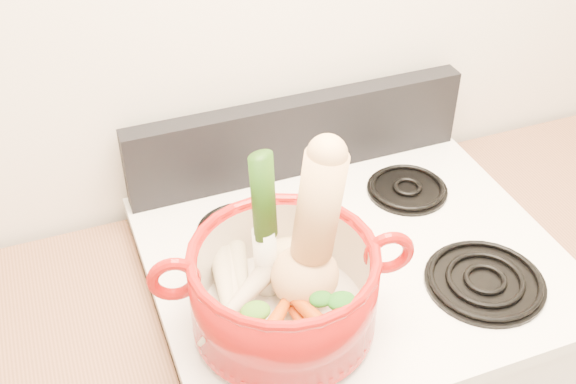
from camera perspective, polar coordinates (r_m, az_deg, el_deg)
name	(u,v)px	position (r m, az deg, el deg)	size (l,w,h in m)	color
wall_back	(290,15)	(1.49, 0.20, 13.84)	(3.50, 0.02, 2.60)	silver
cooktop	(354,260)	(1.43, 5.27, -5.33)	(0.78, 0.67, 0.03)	white
control_backsplash	(299,136)	(1.57, 0.84, 4.46)	(0.76, 0.05, 0.18)	black
burner_front_left	(294,337)	(1.25, 0.49, -11.39)	(0.22, 0.22, 0.02)	black
burner_front_right	(485,280)	(1.39, 15.31, -6.74)	(0.22, 0.22, 0.02)	black
burner_back_left	(240,229)	(1.45, -3.84, -2.96)	(0.17, 0.17, 0.02)	black
burner_back_right	(407,188)	(1.58, 9.41, 0.31)	(0.17, 0.17, 0.02)	black
dutch_oven	(284,289)	(1.21, -0.34, -7.64)	(0.31, 0.31, 0.15)	#980C0A
pot_handle_left	(174,279)	(1.16, -9.02, -6.82)	(0.09, 0.09, 0.02)	#980C0A
pot_handle_right	(389,253)	(1.21, 7.98, -4.77)	(0.09, 0.09, 0.02)	#980C0A
squash	(306,233)	(1.16, 1.41, -3.25)	(0.12, 0.12, 0.30)	#E3AE74
leek	(265,225)	(1.18, -1.83, -2.63)	(0.04, 0.04, 0.29)	white
ginger	(286,252)	(1.31, -0.17, -4.74)	(0.08, 0.06, 0.04)	tan
parsnip_0	(234,299)	(1.22, -4.30, -8.44)	(0.05, 0.05, 0.24)	beige
parsnip_1	(228,301)	(1.22, -4.73, -8.56)	(0.04, 0.04, 0.21)	beige
parsnip_2	(243,284)	(1.23, -3.62, -7.30)	(0.04, 0.04, 0.17)	beige
parsnip_3	(235,304)	(1.19, -4.23, -8.83)	(0.04, 0.04, 0.18)	beige
carrot_0	(297,317)	(1.21, 0.70, -9.83)	(0.03, 0.03, 0.14)	red
carrot_1	(279,316)	(1.19, -0.72, -9.77)	(0.04, 0.04, 0.17)	#CA440A
carrot_2	(303,308)	(1.19, 1.18, -9.18)	(0.03, 0.03, 0.18)	#C24909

